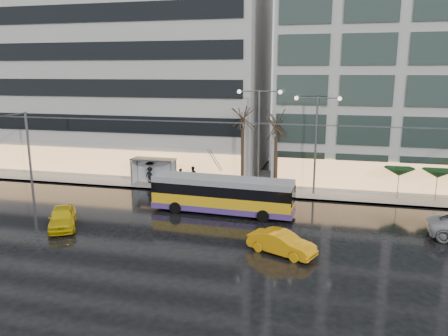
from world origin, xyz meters
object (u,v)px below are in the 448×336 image
(bus_shelter, at_px, (151,165))
(taxi_a, at_px, (62,217))
(trolleybus, at_px, (222,196))
(street_lamp_near, at_px, (259,126))

(bus_shelter, height_order, taxi_a, bus_shelter)
(trolleybus, bearing_deg, street_lamp_near, 76.19)
(bus_shelter, xyz_separation_m, street_lamp_near, (10.38, 0.11, 4.03))
(bus_shelter, distance_m, taxi_a, 12.55)
(bus_shelter, bearing_deg, trolleybus, -37.41)
(trolleybus, distance_m, taxi_a, 11.67)
(trolleybus, height_order, taxi_a, trolleybus)
(trolleybus, relative_size, taxi_a, 2.54)
(bus_shelter, bearing_deg, street_lamp_near, 0.63)
(trolleybus, bearing_deg, bus_shelter, 142.59)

